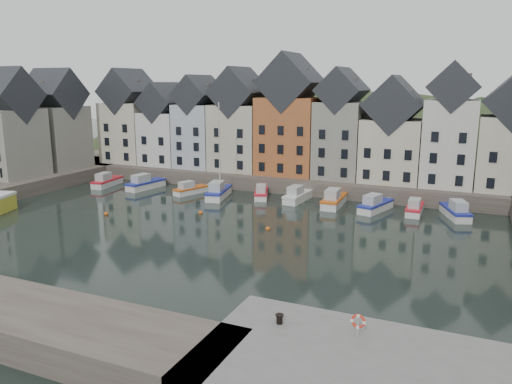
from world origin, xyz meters
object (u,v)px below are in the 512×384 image
Objects in this scene: mooring_bollard at (279,319)px; boat_d at (218,192)px; life_ring_post at (358,322)px; boat_a at (107,182)px.

boat_d is at bearing 122.92° from mooring_bollard.
mooring_bollard is (22.21, -34.31, 1.46)m from boat_d.
boat_a is at bearing 143.42° from life_ring_post.
boat_a is 19.26m from boat_d.
life_ring_post is (4.41, 0.33, 0.55)m from mooring_bollard.
boat_d is at bearing 128.07° from life_ring_post.
boat_d reaches higher than boat_a.
boat_a is 53.89m from mooring_bollard.
boat_a is 0.49× the size of boat_d.
boat_d is 43.21m from life_ring_post.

